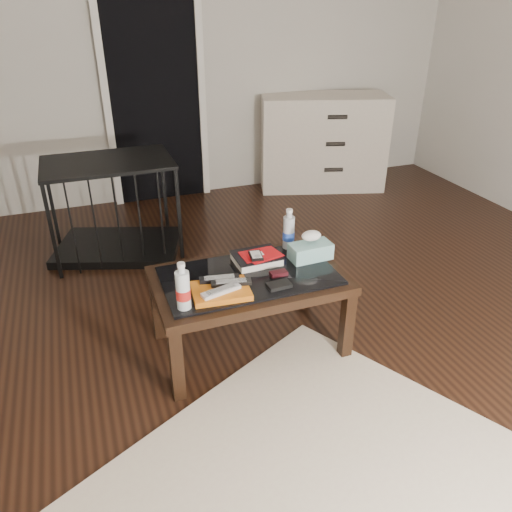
{
  "coord_description": "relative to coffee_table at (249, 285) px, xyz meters",
  "views": [
    {
      "loc": [
        -1.13,
        -2.1,
        1.78
      ],
      "look_at": [
        -0.34,
        0.05,
        0.55
      ],
      "focal_mm": 35.0,
      "sensor_mm": 36.0,
      "label": 1
    }
  ],
  "objects": [
    {
      "name": "doorway",
      "position": [
        -0.02,
        2.44,
        0.63
      ],
      "size": [
        0.9,
        0.08,
        2.07
      ],
      "color": "black",
      "rests_on": "ground"
    },
    {
      "name": "pet_crate",
      "position": [
        -0.55,
        1.44,
        -0.17
      ],
      "size": [
        1.05,
        0.86,
        0.71
      ],
      "rotation": [
        0.0,
        0.0,
        -0.33
      ],
      "color": "black",
      "rests_on": "ground"
    },
    {
      "name": "ipod",
      "position": [
        0.07,
        0.08,
        0.12
      ],
      "size": [
        0.08,
        0.11,
        0.02
      ],
      "primitive_type": "cube",
      "rotation": [
        0.0,
        0.0,
        -0.15
      ],
      "color": "black",
      "rests_on": "dvd_mailers"
    },
    {
      "name": "water_bottle_right",
      "position": [
        0.32,
        0.22,
        0.18
      ],
      "size": [
        0.07,
        0.07,
        0.24
      ],
      "primitive_type": "cylinder",
      "rotation": [
        0.0,
        0.0,
        0.13
      ],
      "color": "silver",
      "rests_on": "coffee_table"
    },
    {
      "name": "textbook",
      "position": [
        0.08,
        0.12,
        0.09
      ],
      "size": [
        0.25,
        0.21,
        0.05
      ],
      "primitive_type": "cube",
      "rotation": [
        0.0,
        0.0,
        0.02
      ],
      "color": "black",
      "rests_on": "coffee_table"
    },
    {
      "name": "dresser",
      "position": [
        1.55,
        2.2,
        0.05
      ],
      "size": [
        1.29,
        0.83,
        0.9
      ],
      "rotation": [
        0.0,
        0.0,
        -0.3
      ],
      "color": "beige",
      "rests_on": "ground"
    },
    {
      "name": "magazines",
      "position": [
        -0.19,
        -0.12,
        0.08
      ],
      "size": [
        0.3,
        0.24,
        0.03
      ],
      "primitive_type": "cube",
      "rotation": [
        0.0,
        0.0,
        -0.1
      ],
      "color": "orange",
      "rests_on": "coffee_table"
    },
    {
      "name": "remote_black_back",
      "position": [
        -0.18,
        -0.05,
        0.11
      ],
      "size": [
        0.21,
        0.08,
        0.02
      ],
      "primitive_type": "cube",
      "rotation": [
        0.0,
        0.0,
        -0.18
      ],
      "color": "black",
      "rests_on": "magazines"
    },
    {
      "name": "coffee_table",
      "position": [
        0.0,
        0.0,
        0.0
      ],
      "size": [
        1.0,
        0.6,
        0.46
      ],
      "color": "black",
      "rests_on": "ground"
    },
    {
      "name": "remote_silver",
      "position": [
        -0.2,
        -0.16,
        0.11
      ],
      "size": [
        0.21,
        0.1,
        0.02
      ],
      "primitive_type": "cube",
      "rotation": [
        0.0,
        0.0,
        0.25
      ],
      "color": "silver",
      "rests_on": "magazines"
    },
    {
      "name": "tissue_box",
      "position": [
        0.38,
        0.05,
        0.11
      ],
      "size": [
        0.23,
        0.13,
        0.09
      ],
      "primitive_type": "cube",
      "rotation": [
        0.0,
        0.0,
        0.04
      ],
      "color": "teal",
      "rests_on": "coffee_table"
    },
    {
      "name": "remote_black_front",
      "position": [
        -0.13,
        -0.11,
        0.11
      ],
      "size": [
        0.21,
        0.09,
        0.02
      ],
      "primitive_type": "cube",
      "rotation": [
        0.0,
        0.0,
        -0.2
      ],
      "color": "black",
      "rests_on": "magazines"
    },
    {
      "name": "ground",
      "position": [
        0.38,
        -0.03,
        -0.4
      ],
      "size": [
        5.0,
        5.0,
        0.0
      ],
      "primitive_type": "plane",
      "color": "black",
      "rests_on": "ground"
    },
    {
      "name": "wallet",
      "position": [
        0.1,
        -0.17,
        0.07
      ],
      "size": [
        0.12,
        0.08,
        0.02
      ],
      "primitive_type": "cube",
      "rotation": [
        0.0,
        0.0,
        0.06
      ],
      "color": "black",
      "rests_on": "coffee_table"
    },
    {
      "name": "water_bottle_left",
      "position": [
        -0.39,
        -0.18,
        0.18
      ],
      "size": [
        0.07,
        0.07,
        0.24
      ],
      "primitive_type": "cylinder",
      "rotation": [
        0.0,
        0.0,
        -0.12
      ],
      "color": "silver",
      "rests_on": "coffee_table"
    },
    {
      "name": "flip_phone",
      "position": [
        0.14,
        -0.06,
        0.08
      ],
      "size": [
        0.09,
        0.05,
        0.02
      ],
      "primitive_type": "cube",
      "rotation": [
        0.0,
        0.0,
        0.03
      ],
      "color": "black",
      "rests_on": "coffee_table"
    },
    {
      "name": "room_shell",
      "position": [
        0.38,
        -0.03,
        1.22
      ],
      "size": [
        5.0,
        5.0,
        5.0
      ],
      "color": "beige",
      "rests_on": "ground"
    },
    {
      "name": "dvd_mailers",
      "position": [
        0.09,
        0.11,
        0.11
      ],
      "size": [
        0.2,
        0.14,
        0.01
      ],
      "primitive_type": "cube",
      "rotation": [
        0.0,
        0.0,
        0.05
      ],
      "color": "red",
      "rests_on": "textbook"
    }
  ]
}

